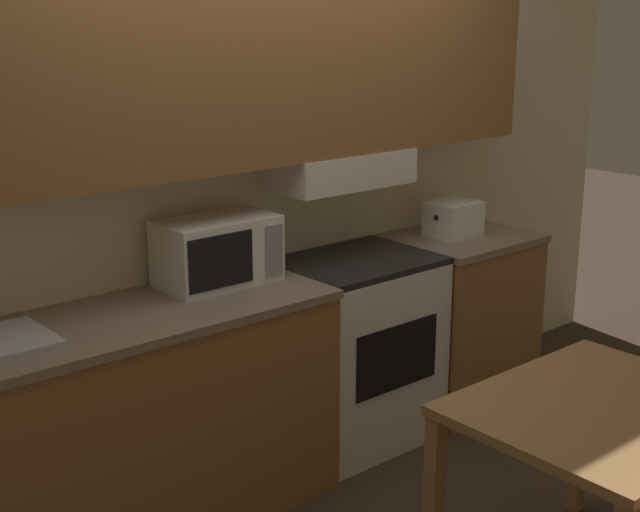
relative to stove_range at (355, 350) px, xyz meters
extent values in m
plane|color=#3D2D23|center=(-0.50, 0.28, -0.46)|extent=(16.00, 16.00, 0.00)
cube|color=beige|center=(-0.50, 0.31, 0.82)|extent=(5.51, 0.05, 2.55)
cube|color=#936033|center=(-0.50, 0.12, 1.29)|extent=(3.11, 0.32, 0.68)
cube|color=white|center=(0.00, 0.12, 0.87)|extent=(0.68, 0.34, 0.16)
cube|color=#936033|center=(-1.21, -0.01, -0.02)|extent=(1.68, 0.59, 0.88)
cube|color=#84705B|center=(-1.21, -0.01, 0.44)|extent=(1.70, 0.61, 0.04)
cube|color=#936033|center=(0.72, -0.01, -0.02)|extent=(0.69, 0.59, 0.88)
cube|color=#84705B|center=(0.72, -0.01, 0.44)|extent=(0.71, 0.61, 0.04)
cube|color=white|center=(0.00, 0.00, -0.02)|extent=(0.72, 0.56, 0.88)
cube|color=black|center=(0.00, 0.00, 0.44)|extent=(0.72, 0.56, 0.03)
cube|color=black|center=(0.00, -0.28, 0.05)|extent=(0.50, 0.01, 0.31)
cylinder|color=black|center=(-0.16, -0.11, 0.45)|extent=(0.10, 0.10, 0.01)
cylinder|color=black|center=(0.16, -0.11, 0.45)|extent=(0.10, 0.10, 0.01)
cylinder|color=black|center=(-0.16, 0.11, 0.45)|extent=(0.10, 0.10, 0.01)
cylinder|color=black|center=(0.16, 0.11, 0.45)|extent=(0.10, 0.10, 0.01)
cube|color=white|center=(-0.71, 0.10, 0.60)|extent=(0.50, 0.29, 0.28)
cube|color=black|center=(-0.78, -0.05, 0.60)|extent=(0.31, 0.01, 0.22)
cube|color=gray|center=(-0.52, -0.05, 0.60)|extent=(0.09, 0.01, 0.22)
cube|color=white|center=(0.67, 0.00, 0.55)|extent=(0.25, 0.21, 0.18)
cube|color=black|center=(0.54, 0.00, 0.57)|extent=(0.01, 0.02, 0.02)
cube|color=black|center=(0.59, 0.00, 0.63)|extent=(0.03, 0.15, 0.01)
cube|color=black|center=(0.64, 0.00, 0.63)|extent=(0.03, 0.15, 0.01)
cube|color=black|center=(0.70, 0.00, 0.63)|extent=(0.03, 0.15, 0.01)
cube|color=black|center=(0.76, 0.00, 0.63)|extent=(0.03, 0.15, 0.01)
cube|color=#9E7042|center=(-0.17, -1.45, 0.27)|extent=(0.96, 0.80, 0.04)
cube|color=#9E7042|center=(-0.62, -1.08, -0.10)|extent=(0.06, 0.06, 0.71)
cube|color=#9E7042|center=(0.27, -1.08, -0.10)|extent=(0.06, 0.06, 0.71)
camera|label=1|loc=(-2.71, -2.94, 1.59)|focal=50.00mm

